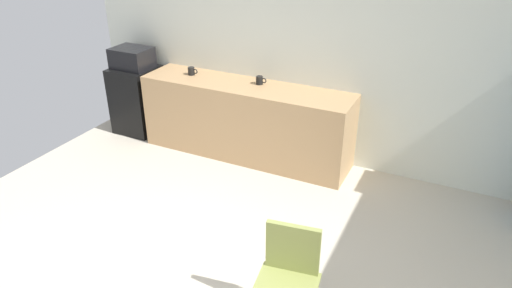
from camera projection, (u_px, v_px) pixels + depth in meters
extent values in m
cube|color=silver|center=(321.00, 51.00, 5.10)|extent=(6.00, 0.10, 2.60)
cube|color=tan|center=(246.00, 121.00, 5.51)|extent=(2.54, 0.60, 0.90)
cube|color=black|center=(137.00, 99.00, 6.15)|extent=(0.54, 0.54, 0.88)
cube|color=black|center=(132.00, 58.00, 5.88)|extent=(0.48, 0.38, 0.26)
cube|color=#8C934C|center=(293.00, 248.00, 3.18)|extent=(0.38, 0.10, 0.38)
cylinder|color=black|center=(191.00, 71.00, 5.60)|extent=(0.08, 0.08, 0.09)
torus|color=black|center=(195.00, 71.00, 5.58)|extent=(0.06, 0.01, 0.06)
cylinder|color=black|center=(259.00, 80.00, 5.31)|extent=(0.08, 0.08, 0.09)
torus|color=black|center=(264.00, 81.00, 5.28)|extent=(0.06, 0.01, 0.06)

